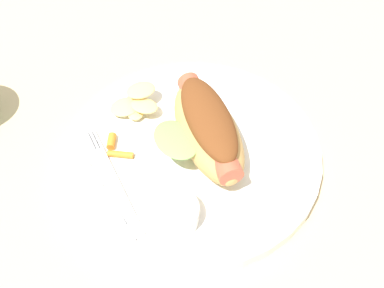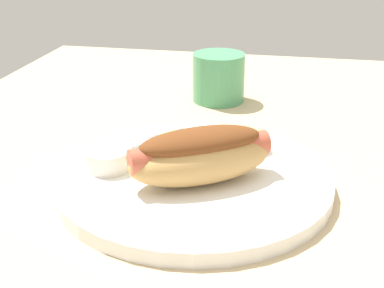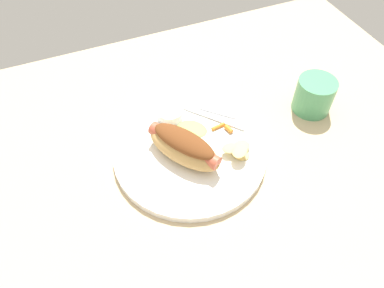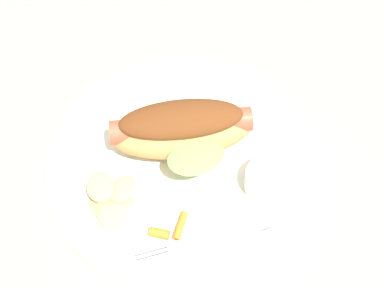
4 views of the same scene
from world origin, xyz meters
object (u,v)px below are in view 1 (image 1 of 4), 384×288
(fork, at_px, (114,182))
(sauce_ramekin, at_px, (174,214))
(knife, at_px, (102,197))
(carrot_garnish, at_px, (116,147))
(hot_dog, at_px, (207,127))
(plate, at_px, (192,152))
(chips_pile, at_px, (135,103))

(fork, bearing_deg, sauce_ramekin, -150.55)
(knife, bearing_deg, carrot_garnish, -39.13)
(hot_dog, relative_size, fork, 1.30)
(sauce_ramekin, bearing_deg, fork, -20.09)
(plate, bearing_deg, carrot_garnish, 15.72)
(plate, xyz_separation_m, sauce_ramekin, (-0.00, 0.10, 0.02))
(hot_dog, distance_m, fork, 0.12)
(plate, bearing_deg, knife, 49.51)
(hot_dog, distance_m, sauce_ramekin, 0.11)
(plate, distance_m, hot_dog, 0.04)
(fork, distance_m, knife, 0.02)
(sauce_ramekin, height_order, chips_pile, chips_pile)
(plate, xyz_separation_m, fork, (0.07, 0.07, 0.01))
(hot_dog, xyz_separation_m, knife, (0.09, 0.10, -0.03))
(sauce_ramekin, xyz_separation_m, fork, (0.08, -0.03, -0.01))
(plate, xyz_separation_m, knife, (0.08, 0.09, 0.01))
(fork, height_order, carrot_garnish, carrot_garnish)
(chips_pile, distance_m, carrot_garnish, 0.07)
(plate, height_order, chips_pile, chips_pile)
(knife, xyz_separation_m, chips_pile, (0.01, -0.13, 0.01))
(chips_pile, bearing_deg, plate, 152.42)
(chips_pile, bearing_deg, knife, 92.53)
(hot_dog, bearing_deg, fork, 100.14)
(fork, bearing_deg, knife, 125.09)
(carrot_garnish, bearing_deg, knife, 96.86)
(hot_dog, height_order, fork, hot_dog)
(chips_pile, bearing_deg, sauce_ramekin, 122.09)
(sauce_ramekin, relative_size, chips_pile, 0.79)
(sauce_ramekin, xyz_separation_m, chips_pile, (0.09, -0.14, -0.00))
(hot_dog, height_order, carrot_garnish, hot_dog)
(hot_dog, height_order, chips_pile, hot_dog)
(fork, xyz_separation_m, carrot_garnish, (0.01, -0.04, 0.00))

